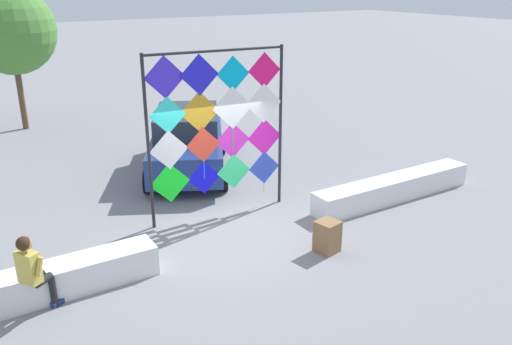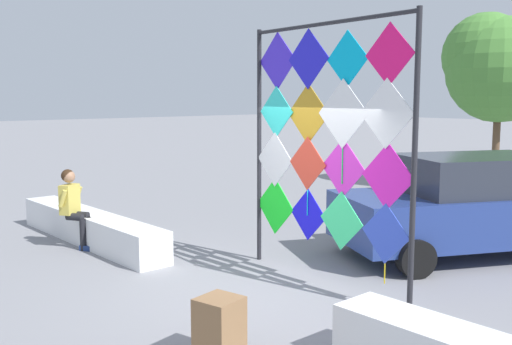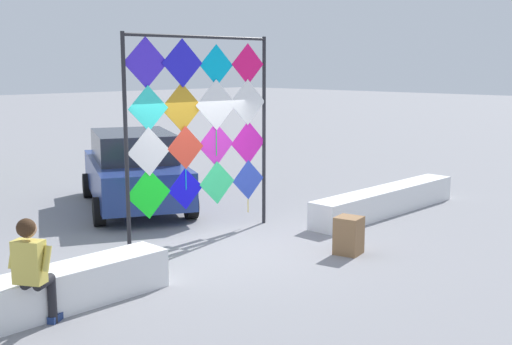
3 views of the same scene
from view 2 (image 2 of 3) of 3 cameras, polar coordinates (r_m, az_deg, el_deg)
The scene contains 7 objects.
ground at distance 8.21m, azimuth 0.57°, elevation -11.56°, with size 120.00×120.00×0.00m, color gray.
plaza_ledge_left at distance 11.30m, azimuth -15.69°, elevation -5.12°, with size 4.57×0.61×0.55m, color white.
kite_display_rack at distance 8.32m, azimuth 6.65°, elevation 3.65°, with size 3.13×0.33×3.69m.
seated_vendor at distance 10.84m, azimuth -17.12°, elevation -2.79°, with size 0.68×0.62×1.40m.
parked_car at distance 10.56m, azimuth 19.89°, elevation -2.95°, with size 3.62×4.70×1.68m.
cardboard_box_large at distance 6.24m, azimuth -3.54°, elevation -14.69°, with size 0.40×0.41×0.64m, color olive.
tree_palm_like at distance 18.14m, azimuth 21.92°, elevation 9.32°, with size 3.05×2.95×4.99m.
Camera 2 is at (5.77, -5.20, 2.66)m, focal length 41.65 mm.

